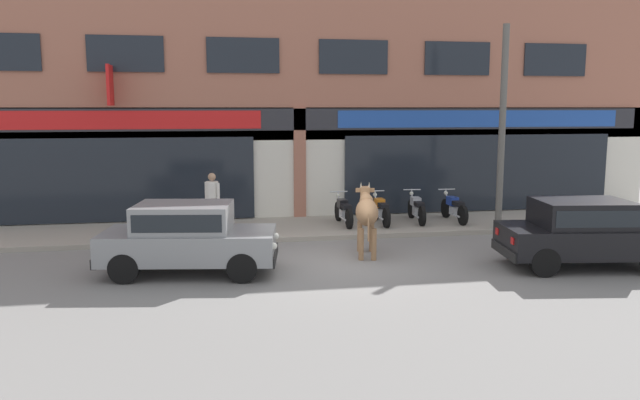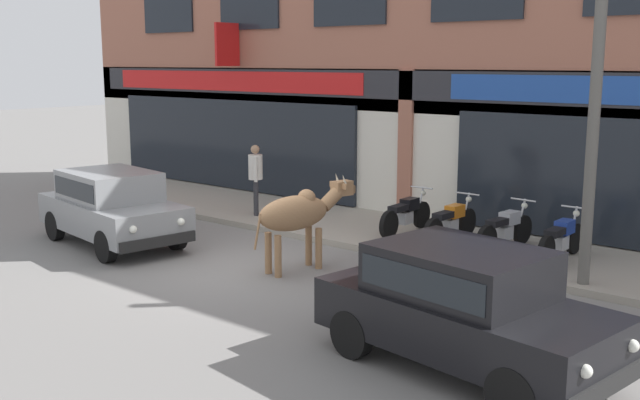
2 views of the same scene
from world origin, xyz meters
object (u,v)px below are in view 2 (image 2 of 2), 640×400
at_px(motorcycle_2, 505,229).
at_px(motorcycle_3, 561,239).
at_px(utility_pole, 594,110).
at_px(car_0, 463,302).
at_px(pedestrian, 256,172).
at_px(car_1, 112,204).
at_px(motorcycle_0, 406,214).
at_px(cow, 298,213).
at_px(motorcycle_1, 451,222).

xyz_separation_m(motorcycle_2, motorcycle_3, (1.10, -0.10, 0.00)).
bearing_deg(utility_pole, car_0, -89.47).
distance_m(car_0, motorcycle_2, 5.51).
xyz_separation_m(motorcycle_3, pedestrian, (-6.91, -0.59, 0.60)).
height_order(car_1, motorcycle_3, car_1).
xyz_separation_m(car_0, utility_pole, (-0.04, 3.92, 2.04)).
relative_size(motorcycle_2, utility_pole, 0.33).
xyz_separation_m(motorcycle_0, motorcycle_3, (3.27, -0.05, 0.00)).
height_order(pedestrian, utility_pole, utility_pole).
bearing_deg(utility_pole, cow, -155.09).
xyz_separation_m(car_0, motorcycle_1, (-3.08, 5.04, -0.31)).
xyz_separation_m(cow, car_0, (4.29, -1.95, -0.19)).
bearing_deg(utility_pole, motorcycle_1, 159.69).
bearing_deg(motorcycle_0, pedestrian, -169.94).
xyz_separation_m(car_1, motorcycle_0, (4.18, 4.11, -0.31)).
distance_m(cow, utility_pole, 5.04).
bearing_deg(motorcycle_0, motorcycle_2, 1.10).
relative_size(car_0, car_1, 1.00).
xyz_separation_m(car_1, utility_pole, (8.29, 2.94, 2.04)).
xyz_separation_m(car_1, motorcycle_2, (6.35, 4.15, -0.31)).
bearing_deg(pedestrian, cow, -35.52).
xyz_separation_m(car_0, motorcycle_2, (-1.98, 5.13, -0.31)).
xyz_separation_m(pedestrian, utility_pole, (7.75, -0.52, 1.75)).
height_order(motorcycle_3, pedestrian, pedestrian).
distance_m(motorcycle_0, pedestrian, 3.74).
bearing_deg(motorcycle_3, car_1, -151.47).
bearing_deg(motorcycle_3, motorcycle_2, 175.02).
relative_size(car_1, utility_pole, 0.69).
relative_size(motorcycle_1, utility_pole, 0.33).
relative_size(cow, motorcycle_2, 1.17).
relative_size(car_0, pedestrian, 2.35).
bearing_deg(motorcycle_0, motorcycle_1, -2.33).
relative_size(car_1, pedestrian, 2.36).
xyz_separation_m(motorcycle_1, motorcycle_2, (1.10, 0.08, 0.00)).
bearing_deg(motorcycle_1, cow, -111.29).
distance_m(car_1, motorcycle_3, 8.49).
bearing_deg(pedestrian, motorcycle_2, 6.74).
height_order(car_1, motorcycle_2, car_1).
relative_size(cow, motorcycle_1, 1.17).
height_order(motorcycle_0, pedestrian, pedestrian).
bearing_deg(pedestrian, motorcycle_3, 4.88).
bearing_deg(utility_pole, car_1, -160.49).
distance_m(motorcycle_0, motorcycle_2, 2.17).
relative_size(motorcycle_3, pedestrian, 1.13).
distance_m(car_1, motorcycle_0, 5.87).
distance_m(motorcycle_3, pedestrian, 6.96).
relative_size(car_0, motorcycle_0, 2.07).
bearing_deg(car_0, cow, 155.59).
bearing_deg(motorcycle_3, utility_pole, -53.08).
height_order(motorcycle_0, motorcycle_3, same).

